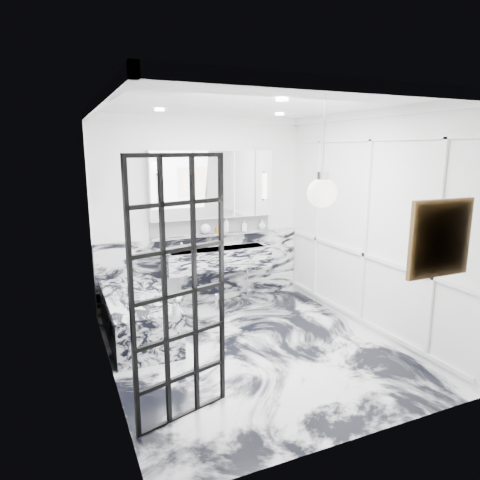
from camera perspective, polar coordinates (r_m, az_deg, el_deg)
name	(u,v)px	position (r m, az deg, el deg)	size (l,w,h in m)	color
floor	(253,349)	(5.25, 1.69, -14.32)	(3.60, 3.60, 0.00)	silver
ceiling	(254,104)	(4.73, 1.91, 17.71)	(3.60, 3.60, 0.00)	white
wall_back	(202,213)	(6.45, -5.10, 3.67)	(3.60, 3.60, 0.00)	white
wall_front	(357,276)	(3.31, 15.33, -4.70)	(3.60, 3.60, 0.00)	white
wall_left	(105,246)	(4.37, -17.51, -0.82)	(3.60, 3.60, 0.00)	white
wall_right	(367,224)	(5.66, 16.59, 2.06)	(3.60, 3.60, 0.00)	white
marble_clad_back	(203,269)	(6.61, -4.89, -3.89)	(3.18, 0.05, 1.05)	silver
marble_clad_left	(107,252)	(4.39, -17.27, -1.57)	(0.02, 3.56, 2.68)	silver
panel_molding	(365,232)	(5.67, 16.37, 1.05)	(0.03, 3.40, 2.30)	white
soap_bottle_a	(226,225)	(6.52, -1.84, 2.07)	(0.09, 0.09, 0.23)	#8C5919
soap_bottle_b	(244,225)	(6.64, 0.58, 1.97)	(0.07, 0.08, 0.16)	#4C4C51
soap_bottle_c	(262,224)	(6.77, 2.95, 2.08)	(0.12, 0.12, 0.15)	silver
face_pot	(205,229)	(6.41, -4.64, 1.50)	(0.16, 0.16, 0.16)	white
amber_bottle	(217,230)	(6.48, -3.06, 1.40)	(0.04, 0.04, 0.10)	#8C5919
flower_vase	(176,310)	(4.78, -8.60, -9.19)	(0.08, 0.08, 0.12)	silver
crittall_door	(180,294)	(3.65, -7.99, -7.10)	(0.88, 0.04, 2.28)	black
artwork	(440,238)	(3.89, 25.15, 0.21)	(0.55, 0.05, 0.55)	orange
pendant_light	(322,193)	(3.55, 10.89, 6.17)	(0.24, 0.24, 0.24)	white
trough_sink	(218,258)	(6.40, -3.01, -2.48)	(1.60, 0.45, 0.30)	silver
ledge	(213,234)	(6.48, -3.56, 0.77)	(1.90, 0.14, 0.04)	silver
subway_tile	(212,225)	(6.51, -3.77, 2.03)	(1.90, 0.03, 0.23)	white
mirror_cabinet	(213,184)	(6.38, -3.67, 7.40)	(1.90, 0.16, 1.00)	white
sconce_left	(159,190)	(6.06, -10.70, 6.60)	(0.07, 0.07, 0.40)	white
sconce_right	(265,186)	(6.62, 3.36, 7.23)	(0.07, 0.07, 0.40)	white
bathtub	(138,316)	(5.60, -13.46, -9.84)	(0.75, 1.65, 0.55)	silver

